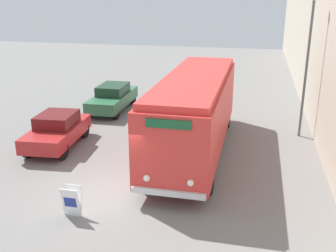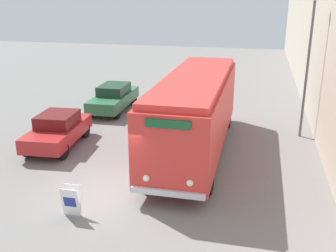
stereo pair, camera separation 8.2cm
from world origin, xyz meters
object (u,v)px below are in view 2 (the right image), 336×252
parked_car_mid (114,97)px  vintage_bus (195,110)px  parked_car_near (58,130)px  sign_board (71,202)px  streetlamp (310,47)px

parked_car_mid → vintage_bus: bearing=-44.3°
parked_car_near → parked_car_mid: bearing=81.9°
vintage_bus → parked_car_near: bearing=-172.8°
vintage_bus → parked_car_near: vintage_bus is taller
vintage_bus → sign_board: bearing=-115.2°
streetlamp → parked_car_mid: bearing=167.9°
vintage_bus → parked_car_near: (-6.14, -0.78, -1.14)m
vintage_bus → sign_board: vintage_bus is taller
vintage_bus → parked_car_mid: (-5.80, 5.39, -1.16)m
vintage_bus → parked_car_mid: bearing=137.1°
streetlamp → parked_car_mid: streetlamp is taller
sign_board → parked_car_near: size_ratio=0.23×
parked_car_mid → parked_car_near: bearing=-94.5°
parked_car_near → streetlamp: bearing=15.1°
streetlamp → parked_car_near: size_ratio=1.58×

